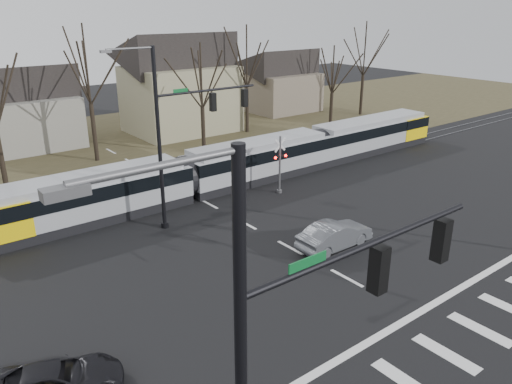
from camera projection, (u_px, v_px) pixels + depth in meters
ground at (381, 296)px, 22.10m from camera, size 140.00×140.00×0.00m
grass_verge at (102, 147)px, 45.77m from camera, size 140.00×28.00×0.01m
crosswalk at (464, 341)px, 19.14m from camera, size 27.00×2.60×0.01m
stop_line at (415, 315)px, 20.77m from camera, size 28.00×0.35×0.01m
lane_dashes at (193, 195)px, 33.93m from camera, size 0.18×30.00×0.01m
rail_pair at (194, 196)px, 33.77m from camera, size 90.00×1.52×0.06m
tram at (257, 159)px, 36.58m from camera, size 38.45×2.86×2.92m
sedan at (335, 235)px, 26.33m from camera, size 1.57×4.42×1.45m
suv at (56, 382)px, 16.23m from camera, size 4.81×5.58×1.19m
signal_pole_near_left at (307, 355)px, 9.68m from camera, size 9.28×0.44×10.20m
signal_pole_far at (184, 127)px, 27.97m from camera, size 9.28×0.44×10.20m
rail_crossing_signal at (280, 167)px, 33.78m from camera, size 1.08×0.36×4.00m
tree_row at (148, 99)px, 40.74m from camera, size 59.20×7.20×10.00m
house_b at (26, 103)px, 44.46m from camera, size 8.64×7.56×7.65m
house_c at (180, 79)px, 49.86m from camera, size 10.80×8.64×10.10m
house_d at (280, 78)px, 60.42m from camera, size 8.64×7.56×7.65m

